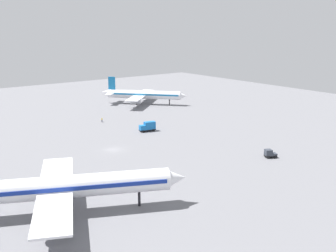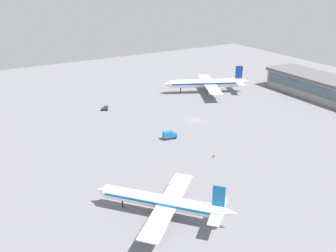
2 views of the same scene
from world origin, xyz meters
name	(u,v)px [view 1 (image 1 of 2)]	position (x,y,z in m)	size (l,w,h in m)	color
ground	(113,150)	(0.00, 0.00, 0.00)	(288.00, 288.00, 0.00)	slate
airplane_at_gate	(63,187)	(31.03, -29.09, 5.35)	(37.64, 45.36, 14.71)	white
airplane_taxiing	(143,95)	(-54.17, 47.36, 4.46)	(32.78, 30.44, 12.27)	white
catering_truck	(148,126)	(-11.67, 20.42, 1.70)	(3.07, 5.86, 3.30)	black
baggage_tug	(270,153)	(32.69, 30.32, 1.16)	(3.36, 3.72, 2.30)	black
ground_crew_worker	(102,120)	(-33.51, 14.66, 0.85)	(0.54, 0.54, 1.67)	#1E2338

